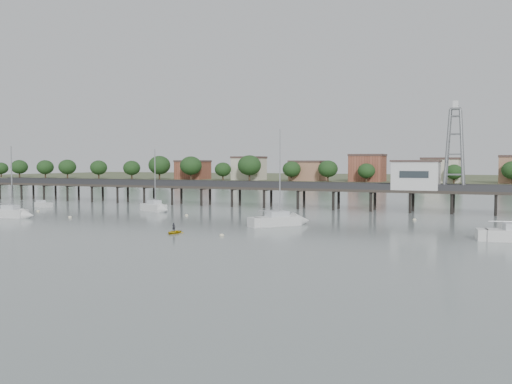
{
  "coord_description": "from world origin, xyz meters",
  "views": [
    {
      "loc": [
        38.72,
        -44.47,
        8.93
      ],
      "look_at": [
        1.71,
        42.0,
        4.0
      ],
      "focal_mm": 40.0,
      "sensor_mm": 36.0,
      "label": 1
    }
  ],
  "objects_px": {
    "pier": "(284,188)",
    "sailboat_b": "(157,208)",
    "sailboat_a": "(16,214)",
    "lattice_tower": "(455,150)",
    "sailboat_c": "(286,221)",
    "white_tender": "(43,205)",
    "yellow_dinghy": "(174,233)"
  },
  "relations": [
    {
      "from": "lattice_tower",
      "to": "sailboat_b",
      "type": "relative_size",
      "value": 1.31
    },
    {
      "from": "pier",
      "to": "sailboat_a",
      "type": "bearing_deg",
      "value": -132.42
    },
    {
      "from": "lattice_tower",
      "to": "sailboat_b",
      "type": "height_order",
      "value": "lattice_tower"
    },
    {
      "from": "pier",
      "to": "sailboat_b",
      "type": "distance_m",
      "value": 25.1
    },
    {
      "from": "white_tender",
      "to": "yellow_dinghy",
      "type": "xyz_separation_m",
      "value": [
        46.09,
        -26.1,
        -0.47
      ]
    },
    {
      "from": "yellow_dinghy",
      "to": "lattice_tower",
      "type": "bearing_deg",
      "value": 55.39
    },
    {
      "from": "pier",
      "to": "sailboat_c",
      "type": "relative_size",
      "value": 10.44
    },
    {
      "from": "sailboat_c",
      "to": "sailboat_a",
      "type": "bearing_deg",
      "value": 137.74
    },
    {
      "from": "pier",
      "to": "sailboat_a",
      "type": "distance_m",
      "value": 48.59
    },
    {
      "from": "pier",
      "to": "sailboat_b",
      "type": "height_order",
      "value": "sailboat_b"
    },
    {
      "from": "sailboat_c",
      "to": "lattice_tower",
      "type": "bearing_deg",
      "value": 3.18
    },
    {
      "from": "sailboat_b",
      "to": "yellow_dinghy",
      "type": "distance_m",
      "value": 32.55
    },
    {
      "from": "pier",
      "to": "lattice_tower",
      "type": "bearing_deg",
      "value": 0.0
    },
    {
      "from": "white_tender",
      "to": "yellow_dinghy",
      "type": "bearing_deg",
      "value": -17.38
    },
    {
      "from": "yellow_dinghy",
      "to": "sailboat_c",
      "type": "bearing_deg",
      "value": 56.41
    },
    {
      "from": "sailboat_b",
      "to": "sailboat_a",
      "type": "distance_m",
      "value": 23.73
    },
    {
      "from": "yellow_dinghy",
      "to": "sailboat_b",
      "type": "bearing_deg",
      "value": 126.95
    },
    {
      "from": "lattice_tower",
      "to": "sailboat_c",
      "type": "bearing_deg",
      "value": -125.49
    },
    {
      "from": "lattice_tower",
      "to": "yellow_dinghy",
      "type": "bearing_deg",
      "value": -124.98
    },
    {
      "from": "sailboat_b",
      "to": "sailboat_c",
      "type": "distance_m",
      "value": 31.37
    },
    {
      "from": "sailboat_c",
      "to": "yellow_dinghy",
      "type": "height_order",
      "value": "sailboat_c"
    },
    {
      "from": "sailboat_b",
      "to": "white_tender",
      "type": "bearing_deg",
      "value": -155.48
    },
    {
      "from": "sailboat_b",
      "to": "yellow_dinghy",
      "type": "xyz_separation_m",
      "value": [
        19.4,
        -26.14,
        -0.65
      ]
    },
    {
      "from": "sailboat_c",
      "to": "yellow_dinghy",
      "type": "xyz_separation_m",
      "value": [
        -9.68,
        -14.38,
        -0.64
      ]
    },
    {
      "from": "pier",
      "to": "white_tender",
      "type": "relative_size",
      "value": 36.34
    },
    {
      "from": "sailboat_a",
      "to": "white_tender",
      "type": "xyz_separation_m",
      "value": [
        -12.12,
        18.69,
        -0.18
      ]
    },
    {
      "from": "sailboat_a",
      "to": "yellow_dinghy",
      "type": "xyz_separation_m",
      "value": [
        33.97,
        -7.41,
        -0.65
      ]
    },
    {
      "from": "pier",
      "to": "sailboat_a",
      "type": "xyz_separation_m",
      "value": [
        -32.71,
        -35.8,
        -3.15
      ]
    },
    {
      "from": "sailboat_b",
      "to": "sailboat_c",
      "type": "bearing_deg",
      "value": 2.43
    },
    {
      "from": "lattice_tower",
      "to": "yellow_dinghy",
      "type": "xyz_separation_m",
      "value": [
        -30.24,
        -43.21,
        -11.1
      ]
    },
    {
      "from": "yellow_dinghy",
      "to": "pier",
      "type": "bearing_deg",
      "value": 92.05
    },
    {
      "from": "sailboat_b",
      "to": "white_tender",
      "type": "relative_size",
      "value": 2.87
    }
  ]
}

